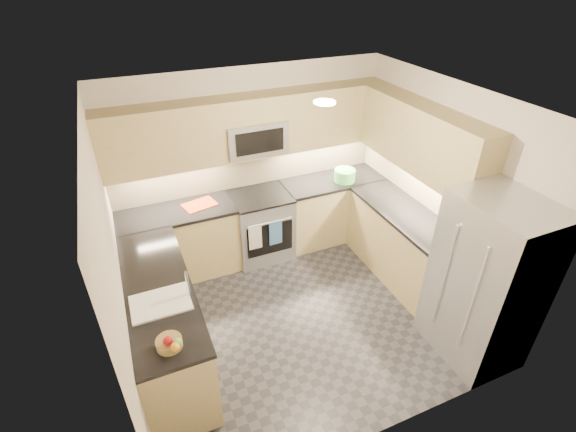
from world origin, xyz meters
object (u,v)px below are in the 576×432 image
Objects in this scene: microwave at (254,136)px; refrigerator at (486,282)px; cutting_board at (200,205)px; utensil_bowl at (345,175)px; fruit_basket at (169,343)px; gas_range at (261,226)px.

microwave reaches higher than refrigerator.
utensil_bowl is at bearing -3.82° from cutting_board.
microwave reaches higher than utensil_bowl.
fruit_basket is at bearing -109.08° from cutting_board.
microwave reaches higher than gas_range.
gas_range is at bearing 53.58° from fruit_basket.
gas_range is 1.25m from microwave.
microwave is 1.40m from utensil_bowl.
utensil_bowl is (1.21, -0.21, -0.68)m from microwave.
gas_range is 2.31× the size of cutting_board.
gas_range is 1.20× the size of microwave.
refrigerator reaches higher than fruit_basket.
microwave is at bearing 55.19° from fruit_basket.
refrigerator reaches higher than gas_range.
cutting_board is (-0.78, 0.05, 0.49)m from gas_range.
fruit_basket is at bearing -126.42° from gas_range.
gas_range is 4.38× the size of fruit_basket.
fruit_basket is at bearing -124.81° from microwave.
gas_range is at bearing -90.00° from microwave.
utensil_bowl reaches higher than gas_range.
microwave is 3.04m from refrigerator.
refrigerator is 4.57× the size of cutting_board.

